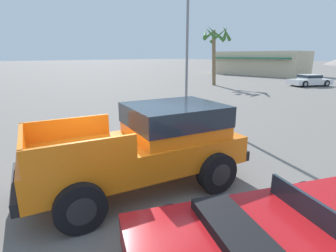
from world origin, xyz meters
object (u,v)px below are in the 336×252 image
Objects in this scene: palm_tree_leaning at (215,41)px; orange_pickup_truck at (151,141)px; street_lamp_post at (188,18)px; red_convertible_car at (274,235)px; parked_car_white at (310,80)px.

orange_pickup_truck is at bearing -58.20° from palm_tree_leaning.
red_convertible_car is at bearing -42.00° from street_lamp_post.
red_convertible_car is at bearing -43.08° from parked_car_white.
street_lamp_post is 1.42× the size of palm_tree_leaning.
parked_car_white is 0.76× the size of palm_tree_leaning.
street_lamp_post is 13.56m from palm_tree_leaning.
palm_tree_leaning is at bearing 138.54° from orange_pickup_truck.
orange_pickup_truck is 0.66× the size of street_lamp_post.
parked_car_white is at bearing 87.24° from street_lamp_post.
street_lamp_post reaches higher than orange_pickup_truck.
orange_pickup_truck is 25.95m from parked_car_white.
parked_car_white is 18.70m from street_lamp_post.
orange_pickup_truck reaches higher than parked_car_white.
red_convertible_car is 1.07× the size of parked_car_white.
street_lamp_post is at bearing -61.05° from palm_tree_leaning.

